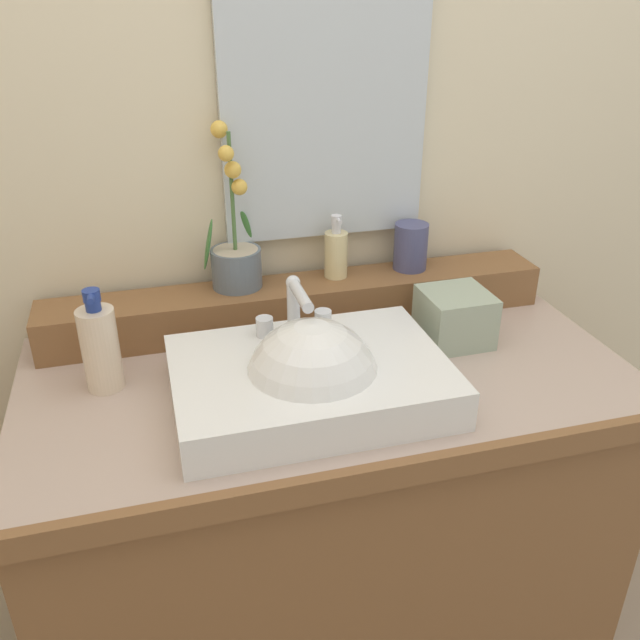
% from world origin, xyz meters
% --- Properties ---
extents(wall_back, '(2.90, 0.20, 2.61)m').
position_xyz_m(wall_back, '(0.00, 0.40, 1.31)').
color(wall_back, beige).
rests_on(wall_back, ground).
extents(vanity_cabinet, '(1.13, 0.59, 0.90)m').
position_xyz_m(vanity_cabinet, '(0.00, -0.00, 0.45)').
color(vanity_cabinet, brown).
rests_on(vanity_cabinet, ground).
extents(back_ledge, '(1.07, 0.12, 0.09)m').
position_xyz_m(back_ledge, '(0.00, 0.22, 0.94)').
color(back_ledge, brown).
rests_on(back_ledge, vanity_cabinet).
extents(sink_basin, '(0.47, 0.33, 0.26)m').
position_xyz_m(sink_basin, '(-0.06, -0.09, 0.94)').
color(sink_basin, white).
rests_on(sink_basin, vanity_cabinet).
extents(potted_plant, '(0.12, 0.12, 0.33)m').
position_xyz_m(potted_plant, '(-0.13, 0.24, 1.06)').
color(potted_plant, slate).
rests_on(potted_plant, back_ledge).
extents(soap_dispenser, '(0.05, 0.05, 0.14)m').
position_xyz_m(soap_dispenser, '(0.08, 0.23, 1.04)').
color(soap_dispenser, beige).
rests_on(soap_dispenser, back_ledge).
extents(tumbler_cup, '(0.07, 0.07, 0.10)m').
position_xyz_m(tumbler_cup, '(0.25, 0.23, 1.04)').
color(tumbler_cup, '#46486F').
rests_on(tumbler_cup, back_ledge).
extents(lotion_bottle, '(0.07, 0.07, 0.19)m').
position_xyz_m(lotion_bottle, '(-0.40, 0.05, 0.98)').
color(lotion_bottle, beige).
rests_on(lotion_bottle, vanity_cabinet).
extents(tissue_box, '(0.13, 0.13, 0.11)m').
position_xyz_m(tissue_box, '(0.28, 0.05, 0.95)').
color(tissue_box, '#96A48B').
rests_on(tissue_box, vanity_cabinet).
extents(mirror, '(0.42, 0.02, 0.63)m').
position_xyz_m(mirror, '(0.07, 0.29, 1.38)').
color(mirror, silver).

